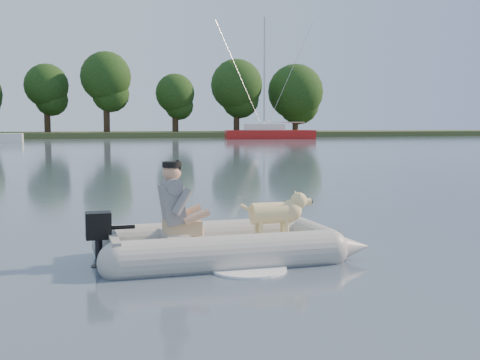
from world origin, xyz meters
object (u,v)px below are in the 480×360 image
object	(u,v)px
dog	(272,217)
sailboat	(269,134)
dinghy	(227,214)
man	(174,201)

from	to	relation	value
dog	sailboat	xyz separation A→B (m)	(18.38, 49.54, 0.08)
dinghy	dog	xyz separation A→B (m)	(0.56, 0.03, -0.06)
dinghy	dog	bearing A→B (deg)	4.57
dinghy	sailboat	xyz separation A→B (m)	(18.94, 49.58, 0.02)
man	dog	bearing A→B (deg)	-0.00
dog	sailboat	world-z (taller)	sailboat
man	dog	distance (m)	1.19
dinghy	dog	world-z (taller)	dinghy
dinghy	dog	distance (m)	0.57
man	dog	xyz separation A→B (m)	(1.17, -0.02, -0.22)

